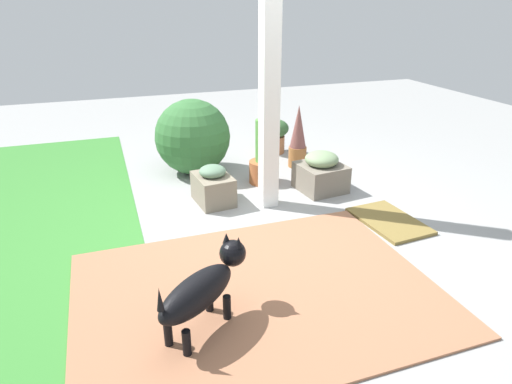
{
  "coord_description": "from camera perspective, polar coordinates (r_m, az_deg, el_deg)",
  "views": [
    {
      "loc": [
        -3.33,
        1.19,
        1.85
      ],
      "look_at": [
        0.0,
        0.03,
        0.31
      ],
      "focal_mm": 31.52,
      "sensor_mm": 36.0,
      "label": 1
    }
  ],
  "objects": [
    {
      "name": "brick_path",
      "position": [
        3.12,
        0.17,
        -12.57
      ],
      "size": [
        1.8,
        2.4,
        0.02
      ],
      "primitive_type": "cube",
      "color": "#9E6749",
      "rests_on": "ground"
    },
    {
      "name": "porch_pillar",
      "position": [
        3.99,
        1.73,
        15.24
      ],
      "size": [
        0.15,
        0.15,
        2.54
      ],
      "primitive_type": "cube",
      "color": "white",
      "rests_on": "ground"
    },
    {
      "name": "dog",
      "position": [
        2.69,
        -6.75,
        -11.97
      ],
      "size": [
        0.55,
        0.66,
        0.51
      ],
      "color": "black",
      "rests_on": "ground"
    },
    {
      "name": "terracotta_pot_broad",
      "position": [
        5.76,
        2.27,
        7.41
      ],
      "size": [
        0.38,
        0.38,
        0.43
      ],
      "color": "#AB6840",
      "rests_on": "ground"
    },
    {
      "name": "terracotta_pot_tall",
      "position": [
        4.79,
        0.9,
        3.98
      ],
      "size": [
        0.3,
        0.3,
        0.69
      ],
      "color": "#B25E34",
      "rests_on": "ground"
    },
    {
      "name": "stone_planter_nearest",
      "position": [
        4.66,
        8.23,
        2.43
      ],
      "size": [
        0.5,
        0.49,
        0.41
      ],
      "color": "slate",
      "rests_on": "ground"
    },
    {
      "name": "round_shrub",
      "position": [
        5.08,
        -8.04,
        6.94
      ],
      "size": [
        0.83,
        0.83,
        0.83
      ],
      "primitive_type": "sphere",
      "color": "#336734",
      "rests_on": "ground"
    },
    {
      "name": "doormat",
      "position": [
        4.18,
        16.53,
        -3.54
      ],
      "size": [
        0.74,
        0.5,
        0.03
      ],
      "primitive_type": "cube",
      "rotation": [
        0.0,
        0.0,
        0.08
      ],
      "color": "olive",
      "rests_on": "ground"
    },
    {
      "name": "terracotta_pot_spiky",
      "position": [
        5.25,
        5.35,
        6.85
      ],
      "size": [
        0.21,
        0.21,
        0.73
      ],
      "color": "#9B5F31",
      "rests_on": "ground"
    },
    {
      "name": "ground_plane",
      "position": [
        3.99,
        0.39,
        -4.02
      ],
      "size": [
        12.0,
        12.0,
        0.0
      ],
      "primitive_type": "plane",
      "color": "#959694"
    },
    {
      "name": "stone_planter_mid",
      "position": [
        4.35,
        -5.46,
        0.74
      ],
      "size": [
        0.47,
        0.36,
        0.38
      ],
      "color": "gray",
      "rests_on": "ground"
    }
  ]
}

